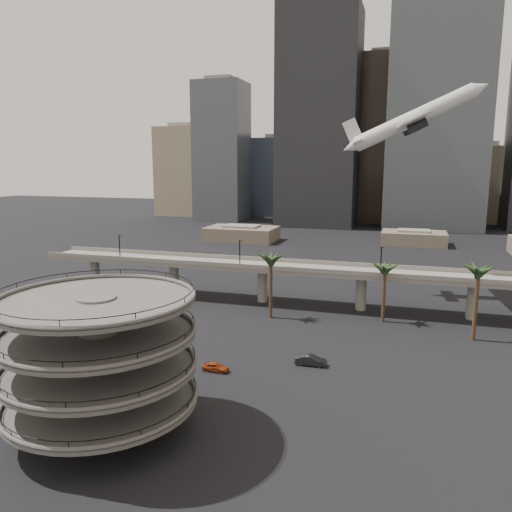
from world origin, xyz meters
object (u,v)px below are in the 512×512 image
(airborne_jet, at_px, (413,119))
(car_b, at_px, (311,360))
(parking_ramp, at_px, (99,351))
(overpass, at_px, (311,273))
(car_a, at_px, (216,367))

(airborne_jet, height_order, car_b, airborne_jet)
(parking_ramp, relative_size, car_b, 4.52)
(overpass, distance_m, car_a, 40.40)
(overpass, height_order, car_b, overpass)
(parking_ramp, xyz_separation_m, car_a, (6.24, 19.73, -9.14))
(airborne_jet, bearing_deg, car_b, -110.62)
(parking_ramp, bearing_deg, airborne_jet, 67.02)
(airborne_jet, xyz_separation_m, car_b, (-12.98, -50.47, -40.04))
(overpass, xyz_separation_m, car_a, (-6.76, -39.27, -6.64))
(overpass, height_order, car_a, overpass)
(overpass, distance_m, airborne_jet, 42.63)
(parking_ramp, height_order, airborne_jet, airborne_jet)
(overpass, relative_size, car_a, 31.85)
(parking_ramp, xyz_separation_m, overpass, (13.00, 59.00, -2.50))
(car_a, height_order, car_b, car_b)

